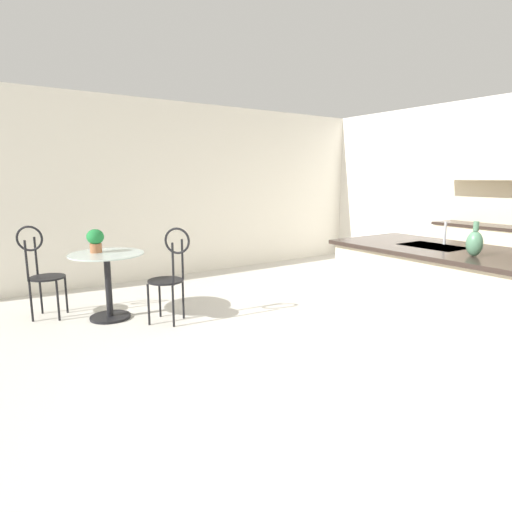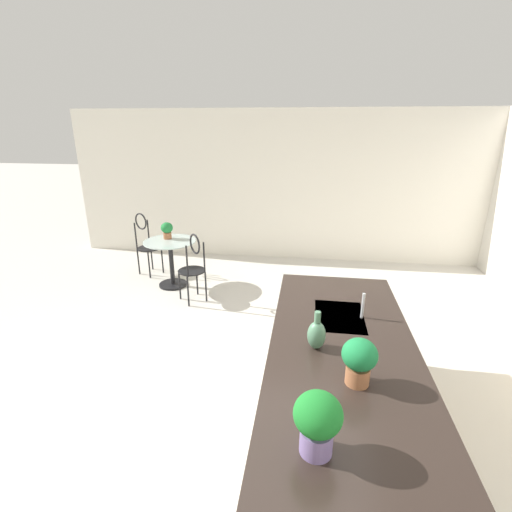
{
  "view_description": "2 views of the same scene",
  "coord_description": "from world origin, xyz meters",
  "px_view_note": "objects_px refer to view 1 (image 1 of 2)",
  "views": [
    {
      "loc": [
        2.1,
        -2.77,
        1.56
      ],
      "look_at": [
        -1.29,
        -0.46,
        0.8
      ],
      "focal_mm": 30.0,
      "sensor_mm": 36.0,
      "label": 1
    },
    {
      "loc": [
        2.57,
        0.56,
        2.43
      ],
      "look_at": [
        -1.15,
        0.02,
        1.09
      ],
      "focal_mm": 26.05,
      "sensor_mm": 36.0,
      "label": 2
    }
  ],
  "objects_px": {
    "chair_near_window": "(170,271)",
    "chair_by_island": "(41,268)",
    "bistro_table": "(108,279)",
    "vase_on_counter": "(475,243)",
    "potted_plant_on_table": "(95,239)"
  },
  "relations": [
    {
      "from": "chair_near_window",
      "to": "vase_on_counter",
      "type": "distance_m",
      "value": 2.93
    },
    {
      "from": "chair_by_island",
      "to": "potted_plant_on_table",
      "type": "relative_size",
      "value": 4.01
    },
    {
      "from": "chair_near_window",
      "to": "vase_on_counter",
      "type": "xyz_separation_m",
      "value": [
        2.36,
        1.67,
        0.46
      ]
    },
    {
      "from": "chair_near_window",
      "to": "potted_plant_on_table",
      "type": "bearing_deg",
      "value": -136.27
    },
    {
      "from": "chair_by_island",
      "to": "vase_on_counter",
      "type": "height_order",
      "value": "vase_on_counter"
    },
    {
      "from": "bistro_table",
      "to": "chair_by_island",
      "type": "xyz_separation_m",
      "value": [
        -0.45,
        -0.6,
        0.13
      ]
    },
    {
      "from": "chair_near_window",
      "to": "chair_by_island",
      "type": "distance_m",
      "value": 1.47
    },
    {
      "from": "chair_by_island",
      "to": "chair_near_window",
      "type": "bearing_deg",
      "value": 49.35
    },
    {
      "from": "bistro_table",
      "to": "chair_near_window",
      "type": "relative_size",
      "value": 0.77
    },
    {
      "from": "chair_near_window",
      "to": "potted_plant_on_table",
      "type": "height_order",
      "value": "chair_near_window"
    },
    {
      "from": "bistro_table",
      "to": "chair_near_window",
      "type": "distance_m",
      "value": 0.74
    },
    {
      "from": "potted_plant_on_table",
      "to": "vase_on_counter",
      "type": "xyz_separation_m",
      "value": [
        2.99,
        2.26,
        0.14
      ]
    },
    {
      "from": "chair_by_island",
      "to": "potted_plant_on_table",
      "type": "distance_m",
      "value": 0.69
    },
    {
      "from": "chair_near_window",
      "to": "chair_by_island",
      "type": "height_order",
      "value": "same"
    },
    {
      "from": "bistro_table",
      "to": "vase_on_counter",
      "type": "bearing_deg",
      "value": 37.31
    }
  ]
}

